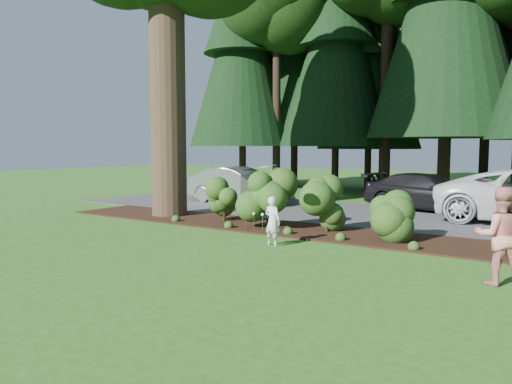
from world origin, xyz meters
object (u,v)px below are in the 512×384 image
child (273,221)px  adult (500,236)px  car_silver_wagon (239,185)px  frisbee (267,166)px  car_dark_suv (428,192)px

child → adult: size_ratio=0.70×
child → car_silver_wagon: bearing=-41.7°
frisbee → car_silver_wagon: bearing=130.4°
child → frisbee: 1.38m
child → frisbee: size_ratio=2.66×
frisbee → adult: bearing=-8.6°
adult → frisbee: frisbee is taller
car_dark_suv → adult: bearing=-151.0°
car_silver_wagon → adult: 13.65m
car_silver_wagon → child: (6.06, -6.97, -0.18)m
adult → child: bearing=-28.2°
child → adult: (5.23, -0.71, 0.27)m
child → adult: 5.28m
car_silver_wagon → frisbee: (5.83, -6.86, 1.18)m
car_silver_wagon → child: car_silver_wagon is taller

